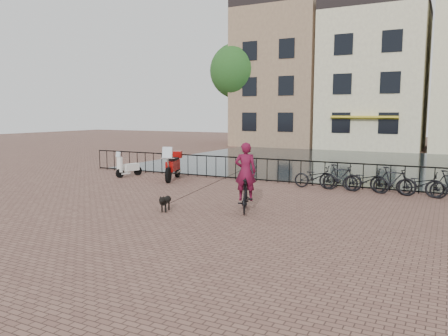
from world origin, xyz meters
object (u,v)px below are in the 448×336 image
at_px(dog, 165,203).
at_px(motorcycle, 173,162).
at_px(cyclist, 245,181).
at_px(scooter, 129,163).

relative_size(dog, motorcycle, 0.36).
relative_size(cyclist, dog, 3.05).
bearing_deg(motorcycle, scooter, 161.40).
bearing_deg(cyclist, dog, 4.97).
distance_m(dog, motorcycle, 6.26).
distance_m(motorcycle, scooter, 2.44).
relative_size(cyclist, motorcycle, 1.09).
height_order(cyclist, dog, cyclist).
bearing_deg(scooter, motorcycle, 14.02).
height_order(cyclist, scooter, cyclist).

